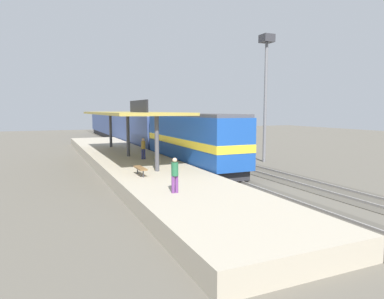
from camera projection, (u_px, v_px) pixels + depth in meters
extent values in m
plane|color=#5B564C|center=(198.00, 162.00, 32.40)|extent=(120.00, 120.00, 0.00)
cube|color=#4E4941|center=(178.00, 163.00, 31.60)|extent=(3.20, 110.00, 0.04)
cube|color=gray|center=(171.00, 163.00, 31.31)|extent=(0.10, 110.00, 0.16)
cube|color=gray|center=(185.00, 162.00, 31.88)|extent=(0.10, 110.00, 0.16)
cube|color=#4E4941|center=(222.00, 160.00, 33.44)|extent=(3.20, 110.00, 0.04)
cube|color=gray|center=(215.00, 160.00, 33.15)|extent=(0.10, 110.00, 0.16)
cube|color=gray|center=(228.00, 159.00, 33.73)|extent=(0.10, 110.00, 0.16)
cube|color=#A89E89|center=(129.00, 161.00, 29.71)|extent=(6.00, 44.00, 0.90)
cylinder|color=#47474C|center=(157.00, 144.00, 22.18)|extent=(0.28, 0.28, 3.60)
cylinder|color=#47474C|center=(128.00, 135.00, 29.45)|extent=(0.28, 0.28, 3.60)
cylinder|color=#47474C|center=(111.00, 130.00, 36.72)|extent=(0.28, 0.28, 3.60)
cube|color=#A38E3D|center=(128.00, 113.00, 29.23)|extent=(5.20, 18.00, 0.20)
cube|color=black|center=(138.00, 106.00, 25.90)|extent=(0.12, 4.80, 0.90)
cylinder|color=#333338|center=(143.00, 174.00, 20.29)|extent=(0.07, 0.07, 0.42)
cylinder|color=#333338|center=(138.00, 170.00, 21.47)|extent=(0.07, 0.07, 0.42)
cube|color=brown|center=(140.00, 168.00, 20.85)|extent=(0.44, 1.70, 0.08)
cube|color=#28282D|center=(192.00, 162.00, 28.69)|extent=(2.60, 13.60, 0.70)
cube|color=#19479E|center=(192.00, 137.00, 28.45)|extent=(2.90, 14.40, 3.50)
cube|color=#47474C|center=(192.00, 115.00, 28.24)|extent=(2.78, 14.11, 0.24)
cube|color=yellow|center=(192.00, 141.00, 28.48)|extent=(2.93, 14.43, 0.56)
cube|color=#28282D|center=(137.00, 143.00, 45.06)|extent=(2.60, 19.20, 0.70)
cube|color=#384C84|center=(136.00, 128.00, 44.83)|extent=(2.90, 20.00, 3.30)
cube|color=slate|center=(136.00, 115.00, 44.62)|extent=(2.78, 19.60, 0.24)
cube|color=#28282D|center=(108.00, 134.00, 63.96)|extent=(2.60, 19.20, 0.70)
cube|color=#384C84|center=(108.00, 123.00, 63.74)|extent=(2.90, 20.00, 3.30)
cube|color=slate|center=(108.00, 113.00, 63.53)|extent=(2.78, 19.60, 0.24)
cylinder|color=slate|center=(265.00, 103.00, 31.89)|extent=(0.28, 0.28, 11.00)
cube|color=#333338|center=(267.00, 39.00, 31.22)|extent=(1.10, 1.10, 0.70)
cylinder|color=navy|center=(142.00, 154.00, 27.79)|extent=(0.16, 0.16, 0.84)
cylinder|color=navy|center=(144.00, 154.00, 27.86)|extent=(0.16, 0.16, 0.84)
cylinder|color=olive|center=(143.00, 145.00, 27.74)|extent=(0.34, 0.34, 0.64)
sphere|color=tan|center=(143.00, 140.00, 27.69)|extent=(0.23, 0.23, 0.23)
cylinder|color=#663375|center=(173.00, 184.00, 16.44)|extent=(0.16, 0.16, 0.84)
cylinder|color=#663375|center=(177.00, 184.00, 16.51)|extent=(0.16, 0.16, 0.84)
cylinder|color=#23603D|center=(175.00, 169.00, 16.39)|extent=(0.34, 0.34, 0.64)
sphere|color=tan|center=(175.00, 160.00, 16.34)|extent=(0.23, 0.23, 0.23)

